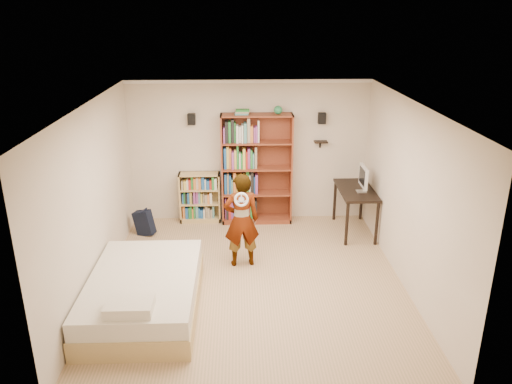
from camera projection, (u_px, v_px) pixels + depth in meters
ground at (253, 281)px, 7.59m from camera, size 4.50×5.00×0.01m
room_shell at (253, 171)px, 6.98m from camera, size 4.52×5.02×2.71m
crown_molding at (253, 106)px, 6.67m from camera, size 4.50×5.00×0.06m
speaker_left at (192, 119)px, 9.11m from camera, size 0.14×0.12×0.20m
speaker_right at (322, 118)px, 9.19m from camera, size 0.14×0.12×0.20m
wall_shelf at (321, 142)px, 9.36m from camera, size 0.25×0.16×0.02m
tall_bookshelf at (257, 170)px, 9.39m from camera, size 1.33×0.39×2.10m
low_bookshelf at (200, 197)px, 9.60m from camera, size 0.78×0.29×0.97m
computer_desk at (355, 210)px, 9.15m from camera, size 0.61×1.23×0.84m
imac at (362, 179)px, 8.79m from camera, size 0.17×0.48×0.47m
daybed at (144, 289)px, 6.76m from camera, size 1.45×2.23×0.66m
person at (242, 220)px, 7.84m from camera, size 0.61×0.44×1.54m
wii_wheel at (241, 200)px, 7.41m from camera, size 0.22×0.08×0.22m
navy_bag at (144, 222)px, 9.09m from camera, size 0.41×0.33×0.47m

